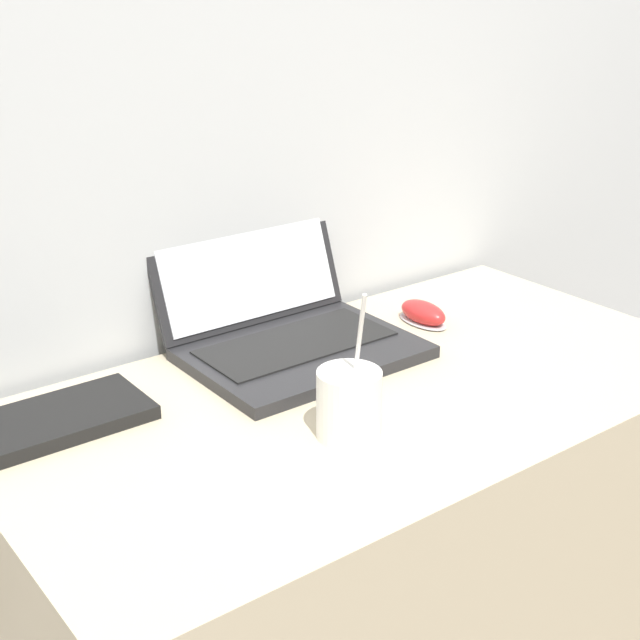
{
  "coord_description": "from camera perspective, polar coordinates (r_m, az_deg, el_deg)",
  "views": [
    {
      "loc": [
        -0.79,
        -0.62,
        1.34
      ],
      "look_at": [
        -0.02,
        0.4,
        0.83
      ],
      "focal_mm": 50.0,
      "sensor_mm": 36.0,
      "label": 1
    }
  ],
  "objects": [
    {
      "name": "wall_back",
      "position": [
        1.48,
        -5.37,
        18.44
      ],
      "size": [
        7.0,
        0.04,
        2.5
      ],
      "color": "silver",
      "rests_on": "ground_plane"
    },
    {
      "name": "desk",
      "position": [
        1.55,
        2.83,
        -16.78
      ],
      "size": [
        1.13,
        0.6,
        0.74
      ],
      "color": "beige",
      "rests_on": "ground_plane"
    },
    {
      "name": "laptop",
      "position": [
        1.46,
        -2.36,
        -0.07
      ],
      "size": [
        0.36,
        0.34,
        0.23
      ],
      "color": "#232326",
      "rests_on": "desk"
    },
    {
      "name": "drink_cup",
      "position": [
        1.19,
        1.87,
        -5.29
      ],
      "size": [
        0.09,
        0.09,
        0.21
      ],
      "color": "white",
      "rests_on": "desk"
    },
    {
      "name": "computer_mouse",
      "position": [
        1.58,
        6.62,
        0.4
      ],
      "size": [
        0.06,
        0.1,
        0.04
      ],
      "color": "#B2B2B7",
      "rests_on": "desk"
    }
  ]
}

